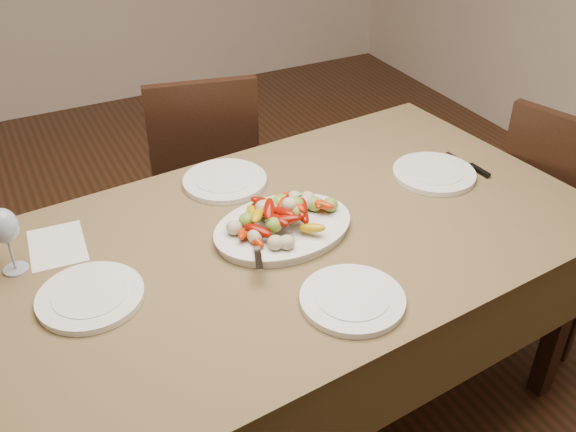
# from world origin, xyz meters

# --- Properties ---
(dining_table) EXTENTS (1.93, 1.21, 0.76)m
(dining_table) POSITION_xyz_m (0.24, 0.04, 0.38)
(dining_table) COLOR brown
(dining_table) RESTS_ON ground
(chair_far) EXTENTS (0.50, 0.50, 0.95)m
(chair_far) POSITION_xyz_m (0.30, 0.98, 0.47)
(chair_far) COLOR black
(chair_far) RESTS_ON ground
(chair_right) EXTENTS (0.52, 0.52, 0.95)m
(chair_right) POSITION_xyz_m (1.41, -0.00, 0.47)
(chair_right) COLOR black
(chair_right) RESTS_ON ground
(serving_platter) EXTENTS (0.43, 0.34, 0.02)m
(serving_platter) POSITION_xyz_m (0.22, 0.05, 0.77)
(serving_platter) COLOR white
(serving_platter) RESTS_ON dining_table
(roasted_vegetables) EXTENTS (0.35, 0.26, 0.09)m
(roasted_vegetables) POSITION_xyz_m (0.22, 0.05, 0.83)
(roasted_vegetables) COLOR #730B02
(roasted_vegetables) RESTS_ON serving_platter
(serving_spoon) EXTENTS (0.28, 0.16, 0.03)m
(serving_spoon) POSITION_xyz_m (0.16, 0.01, 0.81)
(serving_spoon) COLOR #9EA0A8
(serving_spoon) RESTS_ON serving_platter
(plate_left) EXTENTS (0.27, 0.27, 0.02)m
(plate_left) POSITION_xyz_m (-0.34, 0.01, 0.77)
(plate_left) COLOR white
(plate_left) RESTS_ON dining_table
(plate_right) EXTENTS (0.27, 0.27, 0.02)m
(plate_right) POSITION_xyz_m (0.82, 0.11, 0.77)
(plate_right) COLOR white
(plate_right) RESTS_ON dining_table
(plate_far) EXTENTS (0.27, 0.27, 0.02)m
(plate_far) POSITION_xyz_m (0.18, 0.39, 0.77)
(plate_far) COLOR white
(plate_far) RESTS_ON dining_table
(plate_near) EXTENTS (0.27, 0.27, 0.02)m
(plate_near) POSITION_xyz_m (0.24, -0.30, 0.77)
(plate_near) COLOR white
(plate_near) RESTS_ON dining_table
(wine_glass) EXTENTS (0.08, 0.08, 0.20)m
(wine_glass) POSITION_xyz_m (-0.49, 0.22, 0.86)
(wine_glass) COLOR #8C99A5
(wine_glass) RESTS_ON dining_table
(menu_card) EXTENTS (0.17, 0.22, 0.00)m
(menu_card) POSITION_xyz_m (-0.37, 0.28, 0.76)
(menu_card) COLOR silver
(menu_card) RESTS_ON dining_table
(table_knife) EXTENTS (0.03, 0.20, 0.01)m
(table_knife) POSITION_xyz_m (0.96, 0.11, 0.76)
(table_knife) COLOR #9EA0A8
(table_knife) RESTS_ON dining_table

